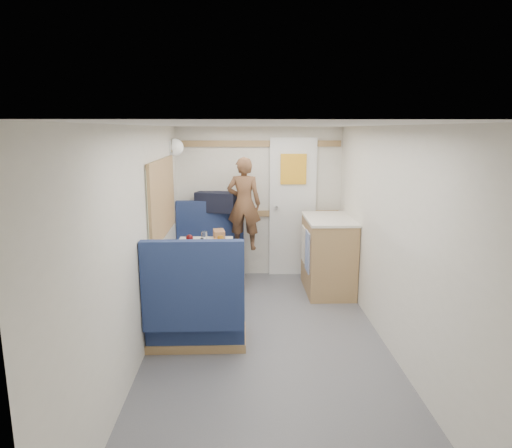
{
  "coord_description": "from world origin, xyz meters",
  "views": [
    {
      "loc": [
        -0.22,
        -3.81,
        1.97
      ],
      "look_at": [
        -0.08,
        0.9,
        0.98
      ],
      "focal_mm": 32.0,
      "sensor_mm": 36.0,
      "label": 1
    }
  ],
  "objects_px": {
    "person": "(244,204)",
    "bread_loaf": "(219,234)",
    "beer_glass": "(220,241)",
    "cheese_block": "(208,251)",
    "bench_far": "(210,261)",
    "bench_near": "(197,314)",
    "duffel_bag": "(217,202)",
    "pepper_grinder": "(202,242)",
    "dome_light": "(175,147)",
    "galley_counter": "(328,254)",
    "dinette_table": "(204,260)",
    "orange_fruit": "(215,242)",
    "tray": "(222,248)",
    "tumbler_mid": "(204,236)",
    "tumbler_left": "(180,247)",
    "wine_glass": "(190,239)"
  },
  "relations": [
    {
      "from": "bench_near",
      "to": "tumbler_mid",
      "type": "height_order",
      "value": "bench_near"
    },
    {
      "from": "bench_near",
      "to": "tumbler_mid",
      "type": "relative_size",
      "value": 9.62
    },
    {
      "from": "dome_light",
      "to": "cheese_block",
      "type": "relative_size",
      "value": 1.79
    },
    {
      "from": "dinette_table",
      "to": "orange_fruit",
      "type": "height_order",
      "value": "orange_fruit"
    },
    {
      "from": "bench_near",
      "to": "wine_glass",
      "type": "xyz_separation_m",
      "value": [
        -0.13,
        0.71,
        0.54
      ]
    },
    {
      "from": "bread_loaf",
      "to": "duffel_bag",
      "type": "bearing_deg",
      "value": 94.47
    },
    {
      "from": "wine_glass",
      "to": "bread_loaf",
      "type": "relative_size",
      "value": 0.75
    },
    {
      "from": "bench_near",
      "to": "tumbler_left",
      "type": "relative_size",
      "value": 9.45
    },
    {
      "from": "duffel_bag",
      "to": "bread_loaf",
      "type": "relative_size",
      "value": 2.4
    },
    {
      "from": "person",
      "to": "cheese_block",
      "type": "xyz_separation_m",
      "value": [
        -0.36,
        -1.25,
        -0.28
      ]
    },
    {
      "from": "dome_light",
      "to": "galley_counter",
      "type": "bearing_deg",
      "value": -9.18
    },
    {
      "from": "bench_near",
      "to": "bread_loaf",
      "type": "xyz_separation_m",
      "value": [
        0.15,
        1.24,
        0.47
      ]
    },
    {
      "from": "dinette_table",
      "to": "bench_far",
      "type": "relative_size",
      "value": 0.88
    },
    {
      "from": "duffel_bag",
      "to": "tumbler_left",
      "type": "bearing_deg",
      "value": -84.71
    },
    {
      "from": "cheese_block",
      "to": "tumbler_mid",
      "type": "relative_size",
      "value": 1.02
    },
    {
      "from": "orange_fruit",
      "to": "bread_loaf",
      "type": "distance_m",
      "value": 0.4
    },
    {
      "from": "wine_glass",
      "to": "bread_loaf",
      "type": "bearing_deg",
      "value": 62.09
    },
    {
      "from": "galley_counter",
      "to": "tumbler_left",
      "type": "bearing_deg",
      "value": -155.27
    },
    {
      "from": "pepper_grinder",
      "to": "bread_loaf",
      "type": "distance_m",
      "value": 0.43
    },
    {
      "from": "galley_counter",
      "to": "beer_glass",
      "type": "height_order",
      "value": "galley_counter"
    },
    {
      "from": "tray",
      "to": "cheese_block",
      "type": "distance_m",
      "value": 0.28
    },
    {
      "from": "galley_counter",
      "to": "duffel_bag",
      "type": "xyz_separation_m",
      "value": [
        -1.37,
        0.57,
        0.56
      ]
    },
    {
      "from": "bench_far",
      "to": "tumbler_mid",
      "type": "bearing_deg",
      "value": -90.9
    },
    {
      "from": "person",
      "to": "bread_loaf",
      "type": "relative_size",
      "value": 5.26
    },
    {
      "from": "cheese_block",
      "to": "bread_loaf",
      "type": "relative_size",
      "value": 0.5
    },
    {
      "from": "bench_near",
      "to": "cheese_block",
      "type": "height_order",
      "value": "bench_near"
    },
    {
      "from": "bench_far",
      "to": "bench_near",
      "type": "height_order",
      "value": "same"
    },
    {
      "from": "wine_glass",
      "to": "tumbler_left",
      "type": "distance_m",
      "value": 0.14
    },
    {
      "from": "tray",
      "to": "wine_glass",
      "type": "distance_m",
      "value": 0.36
    },
    {
      "from": "orange_fruit",
      "to": "pepper_grinder",
      "type": "distance_m",
      "value": 0.13
    },
    {
      "from": "person",
      "to": "bread_loaf",
      "type": "height_order",
      "value": "person"
    },
    {
      "from": "duffel_bag",
      "to": "cheese_block",
      "type": "relative_size",
      "value": 4.83
    },
    {
      "from": "beer_glass",
      "to": "pepper_grinder",
      "type": "distance_m",
      "value": 0.2
    },
    {
      "from": "duffel_bag",
      "to": "beer_glass",
      "type": "bearing_deg",
      "value": -66.76
    },
    {
      "from": "beer_glass",
      "to": "pepper_grinder",
      "type": "xyz_separation_m",
      "value": [
        -0.19,
        -0.06,
        -0.0
      ]
    },
    {
      "from": "dome_light",
      "to": "beer_glass",
      "type": "relative_size",
      "value": 1.95
    },
    {
      "from": "wine_glass",
      "to": "tumbler_mid",
      "type": "height_order",
      "value": "wine_glass"
    },
    {
      "from": "dome_light",
      "to": "bread_loaf",
      "type": "height_order",
      "value": "dome_light"
    },
    {
      "from": "dome_light",
      "to": "bench_near",
      "type": "bearing_deg",
      "value": -77.18
    },
    {
      "from": "tray",
      "to": "tumbler_left",
      "type": "relative_size",
      "value": 2.8
    },
    {
      "from": "bench_far",
      "to": "bench_near",
      "type": "relative_size",
      "value": 1.0
    },
    {
      "from": "dome_light",
      "to": "tray",
      "type": "relative_size",
      "value": 0.64
    },
    {
      "from": "orange_fruit",
      "to": "tumbler_mid",
      "type": "relative_size",
      "value": 0.68
    },
    {
      "from": "tumbler_left",
      "to": "beer_glass",
      "type": "xyz_separation_m",
      "value": [
        0.41,
        0.27,
        -0.0
      ]
    },
    {
      "from": "tumbler_left",
      "to": "bread_loaf",
      "type": "distance_m",
      "value": 0.71
    },
    {
      "from": "duffel_bag",
      "to": "tray",
      "type": "bearing_deg",
      "value": -66.31
    },
    {
      "from": "beer_glass",
      "to": "bench_near",
      "type": "bearing_deg",
      "value": -101.36
    },
    {
      "from": "dome_light",
      "to": "orange_fruit",
      "type": "bearing_deg",
      "value": -59.61
    },
    {
      "from": "person",
      "to": "pepper_grinder",
      "type": "height_order",
      "value": "person"
    },
    {
      "from": "beer_glass",
      "to": "cheese_block",
      "type": "bearing_deg",
      "value": -104.33
    }
  ]
}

